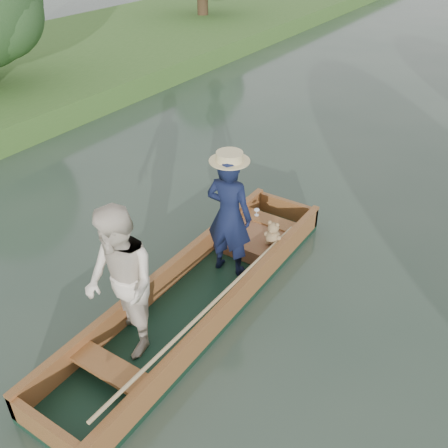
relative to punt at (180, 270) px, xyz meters
The scene contains 3 objects.
ground 0.74m from the punt, 66.27° to the left, with size 120.00×120.00×0.00m, color #283D30.
trees_far 6.88m from the punt, 118.82° to the left, with size 21.65×15.13×4.50m.
punt is the anchor object (origin of this frame).
Camera 1 is at (2.99, -3.97, 4.50)m, focal length 40.00 mm.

